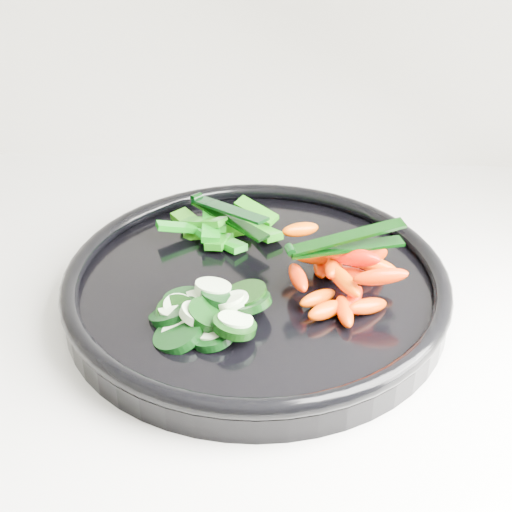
{
  "coord_description": "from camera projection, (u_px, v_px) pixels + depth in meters",
  "views": [
    {
      "loc": [
        -0.07,
        1.1,
        1.35
      ],
      "look_at": [
        -0.11,
        1.67,
        0.99
      ],
      "focal_mm": 50.0,
      "sensor_mm": 36.0,
      "label": 1
    }
  ],
  "objects": [
    {
      "name": "pepper_pile",
      "position": [
        219.0,
        228.0,
        0.77
      ],
      "size": [
        0.14,
        0.1,
        0.04
      ],
      "color": "#186309",
      "rests_on": "veggie_tray"
    },
    {
      "name": "carrot_pile",
      "position": [
        342.0,
        273.0,
        0.67
      ],
      "size": [
        0.12,
        0.14,
        0.05
      ],
      "color": "#E82D00",
      "rests_on": "veggie_tray"
    },
    {
      "name": "cucumber_pile",
      "position": [
        205.0,
        312.0,
        0.64
      ],
      "size": [
        0.13,
        0.11,
        0.04
      ],
      "color": "black",
      "rests_on": "veggie_tray"
    },
    {
      "name": "tong_carrot",
      "position": [
        343.0,
        243.0,
        0.66
      ],
      "size": [
        0.11,
        0.05,
        0.02
      ],
      "color": "black",
      "rests_on": "carrot_pile"
    },
    {
      "name": "veggie_tray",
      "position": [
        256.0,
        286.0,
        0.7
      ],
      "size": [
        0.4,
        0.4,
        0.04
      ],
      "color": "black",
      "rests_on": "counter"
    },
    {
      "name": "tong_pepper",
      "position": [
        227.0,
        213.0,
        0.76
      ],
      "size": [
        0.09,
        0.09,
        0.02
      ],
      "color": "black",
      "rests_on": "pepper_pile"
    }
  ]
}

